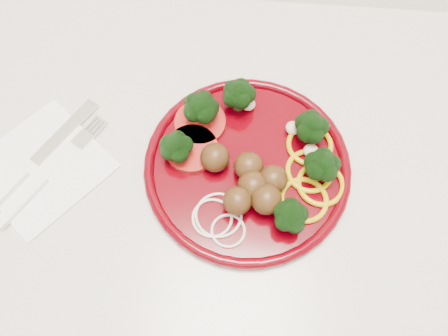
# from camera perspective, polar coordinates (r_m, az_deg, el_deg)

# --- Properties ---
(counter) EXTENTS (2.40, 0.60, 0.90)m
(counter) POSITION_cam_1_polar(r_m,az_deg,el_deg) (1.03, -7.73, -9.61)
(counter) COLOR white
(counter) RESTS_ON ground
(plate) EXTENTS (0.27, 0.27, 0.06)m
(plate) POSITION_cam_1_polar(r_m,az_deg,el_deg) (0.57, 3.44, 0.83)
(plate) COLOR #420006
(plate) RESTS_ON counter
(napkin) EXTENTS (0.21, 0.21, 0.00)m
(napkin) POSITION_cam_1_polar(r_m,az_deg,el_deg) (0.64, -22.65, 0.19)
(napkin) COLOR white
(napkin) RESTS_ON counter
(knife) EXTENTS (0.13, 0.20, 0.01)m
(knife) POSITION_cam_1_polar(r_m,az_deg,el_deg) (0.63, -24.91, -0.75)
(knife) COLOR silver
(knife) RESTS_ON napkin
(fork) EXTENTS (0.11, 0.18, 0.01)m
(fork) POSITION_cam_1_polar(r_m,az_deg,el_deg) (0.62, -23.43, -2.39)
(fork) COLOR white
(fork) RESTS_ON napkin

